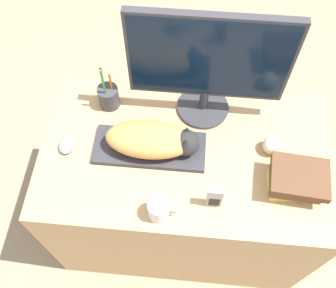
% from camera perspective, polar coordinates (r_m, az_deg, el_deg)
% --- Properties ---
extents(ground_plane, '(12.00, 12.00, 0.00)m').
position_cam_1_polar(ground_plane, '(2.17, 1.12, -19.12)').
color(ground_plane, '#998466').
extents(desk, '(1.15, 0.69, 0.77)m').
position_cam_1_polar(desk, '(1.90, 2.16, -6.61)').
color(desk, tan).
rests_on(desk, ground_plane).
extents(keyboard, '(0.44, 0.17, 0.02)m').
position_cam_1_polar(keyboard, '(1.55, -2.59, -0.64)').
color(keyboard, '#2D2D33').
rests_on(keyboard, desk).
extents(cat, '(0.36, 0.16, 0.12)m').
position_cam_1_polar(cat, '(1.49, -1.79, 0.61)').
color(cat, '#D18C47').
rests_on(cat, keyboard).
extents(monitor, '(0.59, 0.22, 0.50)m').
position_cam_1_polar(monitor, '(1.45, 5.98, 11.61)').
color(monitor, '#333338').
rests_on(monitor, desk).
extents(computer_mouse, '(0.06, 0.09, 0.03)m').
position_cam_1_polar(computer_mouse, '(1.60, -14.41, -0.06)').
color(computer_mouse, gray).
rests_on(computer_mouse, desk).
extents(coffee_mug, '(0.11, 0.08, 0.09)m').
position_cam_1_polar(coffee_mug, '(1.40, -1.21, -9.51)').
color(coffee_mug, silver).
rests_on(coffee_mug, desk).
extents(pen_cup, '(0.09, 0.09, 0.24)m').
position_cam_1_polar(pen_cup, '(1.65, -8.55, 6.87)').
color(pen_cup, '#38383D').
rests_on(pen_cup, desk).
extents(baseball, '(0.07, 0.07, 0.07)m').
position_cam_1_polar(baseball, '(1.58, 14.93, -0.17)').
color(baseball, beige).
rests_on(baseball, desk).
extents(phone, '(0.06, 0.03, 0.12)m').
position_cam_1_polar(phone, '(1.41, 6.86, -7.67)').
color(phone, '#99999E').
rests_on(phone, desk).
extents(book_stack, '(0.22, 0.18, 0.10)m').
position_cam_1_polar(book_stack, '(1.51, 18.17, -5.15)').
color(book_stack, '#CCC14C').
rests_on(book_stack, desk).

